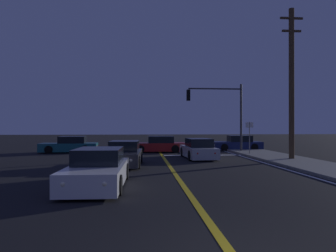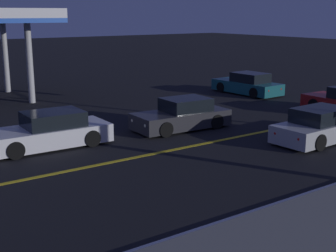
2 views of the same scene
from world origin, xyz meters
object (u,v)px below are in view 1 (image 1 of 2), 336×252
(car_distant_tail_charcoal, at_px, (124,155))
(street_sign_corner, at_px, (249,133))
(car_far_approaching_white, at_px, (98,170))
(utility_pole_right, at_px, (292,83))
(car_lead_oncoming_navy, at_px, (237,144))
(car_parked_curb_silver, at_px, (198,150))
(car_mid_block_red, at_px, (158,145))
(traffic_signal_near_right, at_px, (221,106))
(car_side_waiting_teal, at_px, (70,145))

(car_distant_tail_charcoal, xyz_separation_m, street_sign_corner, (8.89, 4.97, 1.10))
(car_far_approaching_white, relative_size, car_distant_tail_charcoal, 1.09)
(utility_pole_right, bearing_deg, car_distant_tail_charcoal, -172.42)
(utility_pole_right, bearing_deg, car_lead_oncoming_navy, 94.43)
(car_far_approaching_white, bearing_deg, street_sign_corner, -129.90)
(car_parked_curb_silver, xyz_separation_m, car_distant_tail_charcoal, (-4.76, -3.42, -0.00))
(car_far_approaching_white, bearing_deg, car_mid_block_red, -100.12)
(car_mid_block_red, distance_m, car_lead_oncoming_navy, 7.39)
(car_distant_tail_charcoal, bearing_deg, traffic_signal_near_right, -131.30)
(car_parked_curb_silver, distance_m, traffic_signal_near_right, 6.07)
(car_lead_oncoming_navy, xyz_separation_m, utility_pole_right, (0.67, -8.71, 4.31))
(traffic_signal_near_right, height_order, street_sign_corner, traffic_signal_near_right)
(car_parked_curb_silver, relative_size, car_far_approaching_white, 1.00)
(traffic_signal_near_right, distance_m, street_sign_corner, 3.80)
(car_side_waiting_teal, xyz_separation_m, utility_pole_right, (15.24, -7.43, 4.31))
(car_distant_tail_charcoal, relative_size, traffic_signal_near_right, 0.76)
(street_sign_corner, bearing_deg, car_parked_curb_silver, -159.42)
(car_lead_oncoming_navy, relative_size, car_far_approaching_white, 0.93)
(car_lead_oncoming_navy, bearing_deg, car_parked_curb_silver, 145.91)
(car_mid_block_red, relative_size, car_distant_tail_charcoal, 1.07)
(car_distant_tail_charcoal, height_order, utility_pole_right, utility_pole_right)
(utility_pole_right, relative_size, street_sign_corner, 3.79)
(car_far_approaching_white, xyz_separation_m, utility_pole_right, (10.87, 7.21, 4.31))
(car_mid_block_red, height_order, car_distant_tail_charcoal, same)
(street_sign_corner, bearing_deg, utility_pole_right, -68.77)
(car_lead_oncoming_navy, xyz_separation_m, traffic_signal_near_right, (-2.13, -2.30, 3.25))
(car_distant_tail_charcoal, xyz_separation_m, car_side_waiting_teal, (-4.95, 8.80, 0.00))
(car_side_waiting_teal, height_order, utility_pole_right, utility_pole_right)
(car_mid_block_red, relative_size, car_side_waiting_teal, 1.01)
(utility_pole_right, bearing_deg, car_side_waiting_teal, 154.00)
(car_parked_curb_silver, relative_size, utility_pole_right, 0.50)
(street_sign_corner, bearing_deg, car_lead_oncoming_navy, 81.90)
(car_distant_tail_charcoal, bearing_deg, car_lead_oncoming_navy, -131.03)
(car_far_approaching_white, xyz_separation_m, car_distant_tail_charcoal, (0.58, 5.84, -0.00))
(car_far_approaching_white, distance_m, car_distant_tail_charcoal, 5.87)
(car_mid_block_red, relative_size, street_sign_corner, 1.85)
(car_mid_block_red, height_order, car_side_waiting_teal, same)
(car_far_approaching_white, relative_size, car_side_waiting_teal, 1.03)
(utility_pole_right, bearing_deg, traffic_signal_near_right, 113.61)
(car_distant_tail_charcoal, xyz_separation_m, utility_pole_right, (10.29, 1.37, 4.31))
(car_lead_oncoming_navy, relative_size, utility_pole_right, 0.46)
(car_lead_oncoming_navy, xyz_separation_m, street_sign_corner, (-0.73, -5.10, 1.10))
(car_parked_curb_silver, height_order, street_sign_corner, street_sign_corner)
(car_distant_tail_charcoal, relative_size, utility_pole_right, 0.46)
(car_distant_tail_charcoal, height_order, street_sign_corner, street_sign_corner)
(car_lead_oncoming_navy, relative_size, traffic_signal_near_right, 0.78)
(car_mid_block_red, relative_size, utility_pole_right, 0.49)
(car_side_waiting_teal, xyz_separation_m, street_sign_corner, (13.84, -3.83, 1.10))
(car_lead_oncoming_navy, distance_m, car_distant_tail_charcoal, 13.93)
(car_side_waiting_teal, xyz_separation_m, traffic_signal_near_right, (12.44, -1.03, 3.25))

